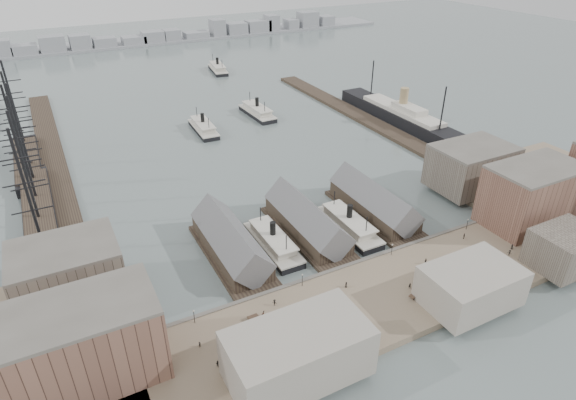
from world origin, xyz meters
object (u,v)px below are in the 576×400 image
horse_cart_center (346,308)px  tram (518,223)px  ocean_steamer (402,116)px  horse_cart_right (421,295)px  ferry_docked_west (273,242)px  horse_cart_left (260,315)px

horse_cart_center → tram: bearing=-76.7°
ocean_steamer → horse_cart_right: ocean_steamer is taller
ferry_docked_west → horse_cart_left: bearing=-121.7°
horse_cart_left → horse_cart_center: (20.32, -7.69, 0.07)m
tram → horse_cart_right: 50.87m
ferry_docked_west → tram: size_ratio=2.36×
tram → horse_cart_right: bearing=-176.6°
horse_cart_left → horse_cart_center: size_ratio=0.92×
tram → horse_cart_left: tram is taller
horse_cart_left → tram: bearing=-92.5°
ocean_steamer → horse_cart_right: size_ratio=18.41×
ocean_steamer → horse_cart_center: 145.12m
tram → horse_cart_right: tram is taller
ferry_docked_west → horse_cart_center: 35.72m
tram → horse_cart_right: (-49.61, -11.20, -1.22)m
ocean_steamer → horse_cart_right: (-81.85, -108.07, -1.02)m
ferry_docked_west → tram: bearing=-21.8°
horse_cart_center → ocean_steamer: bearing=-36.5°
ocean_steamer → horse_cart_left: size_ratio=19.47×
ferry_docked_west → ocean_steamer: (105.00, 67.71, 1.56)m
tram → horse_cart_left: size_ratio=2.53×
ocean_steamer → tram: size_ratio=7.69×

